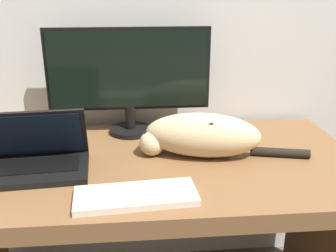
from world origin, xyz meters
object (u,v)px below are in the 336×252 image
object	(u,v)px
monitor	(129,76)
laptop	(36,159)
cat	(201,135)
external_keyboard	(136,196)

from	to	relation	value
monitor	laptop	xyz separation A→B (m)	(-0.31, -0.32, -0.19)
laptop	cat	size ratio (longest dim) A/B	0.58
external_keyboard	cat	distance (m)	0.37
laptop	external_keyboard	xyz separation A→B (m)	(0.32, -0.21, -0.03)
cat	laptop	bearing A→B (deg)	-159.86
laptop	external_keyboard	distance (m)	0.39
monitor	cat	bearing A→B (deg)	-45.24
laptop	external_keyboard	size ratio (longest dim) A/B	0.97
laptop	monitor	bearing A→B (deg)	41.83
external_keyboard	cat	xyz separation A→B (m)	(0.23, 0.28, 0.07)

